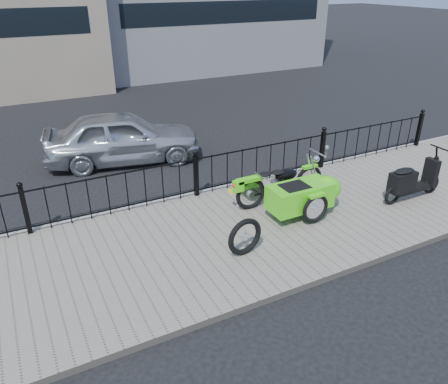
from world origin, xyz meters
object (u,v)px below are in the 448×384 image
motorcycle_sidecar (303,191)px  sedan_car (123,137)px  scooter (411,182)px  spare_tire (245,237)px

motorcycle_sidecar → sedan_car: size_ratio=0.56×
scooter → sedan_car: 7.20m
motorcycle_sidecar → scooter: (2.42, -0.62, -0.04)m
motorcycle_sidecar → scooter: bearing=-14.4°
scooter → sedan_car: (-4.84, 5.33, 0.14)m
spare_tire → sedan_car: bearing=96.3°
scooter → spare_tire: size_ratio=2.33×
motorcycle_sidecar → scooter: 2.50m
spare_tire → motorcycle_sidecar: bearing=23.6°
spare_tire → sedan_car: 5.54m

